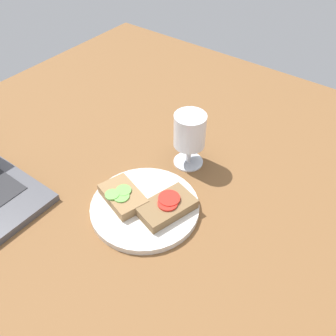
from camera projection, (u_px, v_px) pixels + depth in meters
The scene contains 5 objects.
wooden_table at pixel (153, 211), 79.78cm from camera, with size 140.00×140.00×3.00cm, color brown.
plate at pixel (145, 207), 77.69cm from camera, with size 22.59×22.59×1.40cm, color silver.
sandwich_with_cucumber at pixel (123, 196), 77.42cm from camera, with size 9.21×11.65×2.63cm.
sandwich_with_tomato at pixel (167, 206), 75.41cm from camera, with size 12.87×9.61×2.71cm.
wine_glass at pixel (190, 132), 82.90cm from camera, with size 7.22×7.22×13.42cm.
Camera 1 is at (-39.63, -33.96, 62.63)cm, focal length 40.00 mm.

